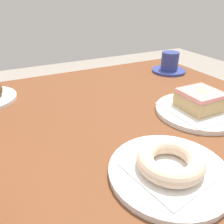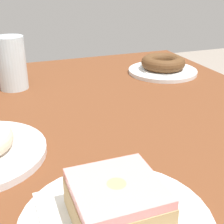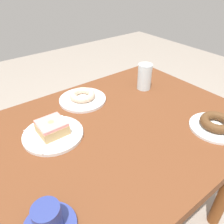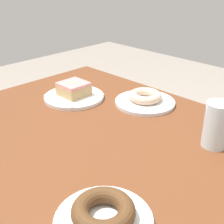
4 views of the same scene
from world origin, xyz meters
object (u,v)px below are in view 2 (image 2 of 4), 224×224
Objects in this scene: donut_chocolate_ring at (163,63)px; donut_glazed_square at (116,202)px; plate_chocolate_ring at (163,71)px; water_glass at (12,63)px.

donut_chocolate_ring is 1.29× the size of donut_glazed_square.
plate_chocolate_ring is 2.02× the size of donut_glazed_square.
water_glass is at bearing -91.95° from donut_chocolate_ring.
donut_chocolate_ring is 0.63m from donut_glazed_square.
water_glass is at bearing -91.95° from plate_chocolate_ring.
donut_glazed_square is at bearing -33.56° from donut_chocolate_ring.
donut_chocolate_ring reaches higher than plate_chocolate_ring.
donut_glazed_square is at bearing -33.56° from plate_chocolate_ring.
donut_glazed_square reaches higher than plate_chocolate_ring.
donut_chocolate_ring is (0.00, 0.00, 0.03)m from plate_chocolate_ring.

